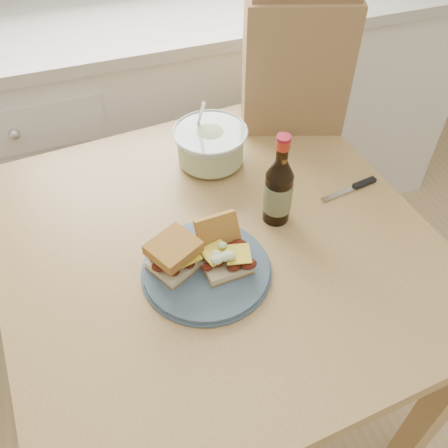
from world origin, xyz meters
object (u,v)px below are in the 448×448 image
object	(u,v)px
dining_table	(217,272)
coleslaw_bowl	(211,147)
beer_bottle	(278,190)
plate	(206,270)
paper_bag	(296,60)

from	to	relation	value
dining_table	coleslaw_bowl	world-z (taller)	coleslaw_bowl
beer_bottle	plate	bearing A→B (deg)	-131.08
coleslaw_bowl	paper_bag	xyz separation A→B (m)	(0.28, 0.12, 0.13)
dining_table	plate	xyz separation A→B (m)	(-0.05, -0.08, 0.13)
coleslaw_bowl	beer_bottle	size ratio (longest dim) A/B	0.81
coleslaw_bowl	dining_table	bearing A→B (deg)	-105.49
plate	paper_bag	bearing A→B (deg)	49.19
plate	coleslaw_bowl	xyz separation A→B (m)	(0.12, 0.35, 0.04)
dining_table	beer_bottle	distance (m)	0.26
dining_table	beer_bottle	size ratio (longest dim) A/B	4.38
dining_table	paper_bag	xyz separation A→B (m)	(0.36, 0.39, 0.30)
dining_table	plate	bearing A→B (deg)	-126.35
coleslaw_bowl	beer_bottle	bearing A→B (deg)	-71.82
plate	beer_bottle	xyz separation A→B (m)	(0.21, 0.10, 0.08)
dining_table	beer_bottle	xyz separation A→B (m)	(0.16, 0.02, 0.21)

